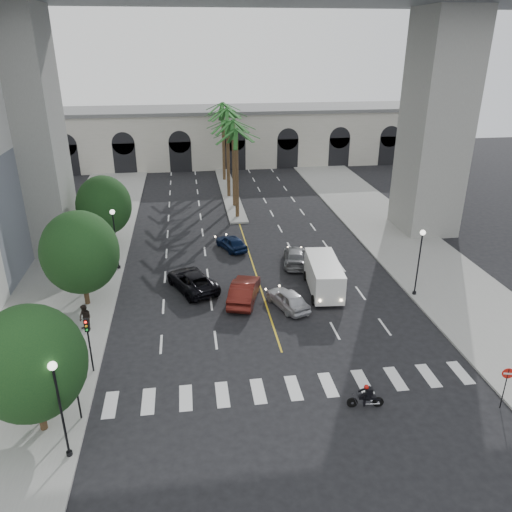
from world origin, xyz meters
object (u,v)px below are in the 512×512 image
(motorcycle_rider, at_px, (367,397))
(car_b, at_px, (244,291))
(car_c, at_px, (192,280))
(cargo_van, at_px, (324,275))
(lamp_post_left_far, at_px, (115,234))
(car_e, at_px, (231,242))
(lamp_post_left_near, at_px, (59,402))
(car_a, at_px, (288,299))
(do_not_enter_sign, at_px, (507,379))
(traffic_signal_far, at_px, (88,336))
(pedestrian_b, at_px, (85,318))
(car_d, at_px, (295,256))
(pedestrian_a, at_px, (13,336))
(lamp_post_right, at_px, (419,257))

(motorcycle_rider, xyz_separation_m, car_b, (-5.00, 12.61, 0.20))
(car_c, relative_size, cargo_van, 0.90)
(lamp_post_left_far, distance_m, car_b, 12.31)
(car_c, relative_size, car_e, 1.37)
(lamp_post_left_far, relative_size, car_c, 0.98)
(lamp_post_left_near, height_order, car_c, lamp_post_left_near)
(car_a, bearing_deg, do_not_enter_sign, 105.94)
(car_c, xyz_separation_m, car_e, (3.81, 7.67, -0.08))
(traffic_signal_far, relative_size, pedestrian_b, 1.97)
(car_d, bearing_deg, car_a, 84.93)
(car_e, distance_m, pedestrian_a, 20.98)
(pedestrian_a, bearing_deg, lamp_post_left_far, 74.12)
(car_d, bearing_deg, lamp_post_left_far, 7.51)
(car_a, bearing_deg, traffic_signal_far, 4.87)
(car_d, height_order, do_not_enter_sign, do_not_enter_sign)
(lamp_post_right, height_order, car_c, lamp_post_right)
(motorcycle_rider, height_order, pedestrian_a, pedestrian_a)
(car_b, bearing_deg, lamp_post_left_far, -18.84)
(car_b, relative_size, pedestrian_b, 2.74)
(car_c, xyz_separation_m, do_not_enter_sign, (15.81, -16.13, 1.06))
(lamp_post_left_near, bearing_deg, car_e, 67.73)
(lamp_post_right, bearing_deg, car_c, 168.19)
(car_b, xyz_separation_m, do_not_enter_sign, (12.02, -13.68, 0.98))
(lamp_post_left_far, relative_size, car_a, 1.30)
(car_b, bearing_deg, car_c, -16.54)
(motorcycle_rider, xyz_separation_m, do_not_enter_sign, (7.02, -1.07, 1.18))
(do_not_enter_sign, bearing_deg, motorcycle_rider, -174.84)
(traffic_signal_far, height_order, car_b, traffic_signal_far)
(car_e, bearing_deg, motorcycle_rider, 79.85)
(car_c, relative_size, car_d, 1.13)
(car_a, xyz_separation_m, pedestrian_b, (-13.93, -1.38, 0.38))
(traffic_signal_far, bearing_deg, cargo_van, 26.94)
(lamp_post_left_near, relative_size, lamp_post_left_far, 1.00)
(lamp_post_right, distance_m, car_d, 10.80)
(lamp_post_right, xyz_separation_m, pedestrian_a, (-27.89, -3.51, -2.09))
(lamp_post_right, bearing_deg, pedestrian_a, -172.83)
(traffic_signal_far, relative_size, car_b, 0.72)
(motorcycle_rider, bearing_deg, lamp_post_left_far, 133.64)
(lamp_post_left_near, height_order, car_b, lamp_post_left_near)
(cargo_van, height_order, pedestrian_b, cargo_van)
(lamp_post_right, xyz_separation_m, cargo_van, (-6.71, 1.63, -1.83))
(motorcycle_rider, xyz_separation_m, car_a, (-1.98, 11.12, 0.06))
(car_a, xyz_separation_m, car_c, (-6.81, 3.93, 0.06))
(lamp_post_left_near, height_order, motorcycle_rider, lamp_post_left_near)
(car_b, relative_size, car_e, 1.27)
(car_a, xyz_separation_m, pedestrian_a, (-17.99, -3.07, 0.43))
(lamp_post_left_far, distance_m, do_not_enter_sign, 30.12)
(car_b, xyz_separation_m, car_c, (-3.79, 2.45, -0.08))
(motorcycle_rider, height_order, car_e, motorcycle_rider)
(car_b, distance_m, car_e, 10.12)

